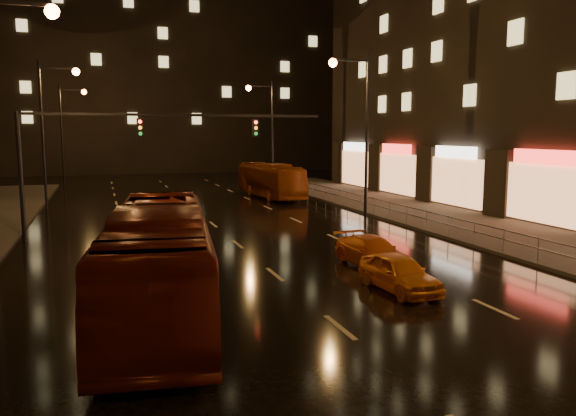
{
  "coord_description": "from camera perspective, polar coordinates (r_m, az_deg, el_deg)",
  "views": [
    {
      "loc": [
        -5.91,
        -9.35,
        5.2
      ],
      "look_at": [
        0.42,
        9.7,
        2.5
      ],
      "focal_mm": 35.0,
      "sensor_mm": 36.0,
      "label": 1
    }
  ],
  "objects": [
    {
      "name": "railing_right",
      "position": [
        32.04,
        12.0,
        -0.23
      ],
      "size": [
        0.05,
        56.0,
        1.0
      ],
      "color": "#99999E",
      "rests_on": "sidewalk_right"
    },
    {
      "name": "bus_red",
      "position": [
        16.46,
        -12.95,
        -5.24
      ],
      "size": [
        4.09,
        11.6,
        3.16
      ],
      "primitive_type": "imported",
      "rotation": [
        0.0,
        0.0,
        -0.13
      ],
      "color": "maroon",
      "rests_on": "ground"
    },
    {
      "name": "sidewalk_right",
      "position": [
        31.56,
        19.91,
        -2.15
      ],
      "size": [
        7.0,
        70.0,
        0.15
      ],
      "primitive_type": "cube",
      "color": "#38332D",
      "rests_on": "ground"
    },
    {
      "name": "bus_curb",
      "position": [
        45.36,
        -1.82,
        2.82
      ],
      "size": [
        3.01,
        10.04,
        2.76
      ],
      "primitive_type": "imported",
      "rotation": [
        0.0,
        0.0,
        0.07
      ],
      "color": "#9B420F",
      "rests_on": "ground"
    },
    {
      "name": "ground",
      "position": [
        30.39,
        -6.9,
        -2.25
      ],
      "size": [
        140.0,
        140.0,
        0.0
      ],
      "primitive_type": "plane",
      "color": "black",
      "rests_on": "ground"
    },
    {
      "name": "taxi_near",
      "position": [
        18.99,
        11.24,
        -6.49
      ],
      "size": [
        1.61,
        3.63,
        1.21
      ],
      "primitive_type": "imported",
      "rotation": [
        0.0,
        0.0,
        0.05
      ],
      "color": "orange",
      "rests_on": "ground"
    },
    {
      "name": "taxi_far",
      "position": [
        22.23,
        8.57,
        -4.43
      ],
      "size": [
        1.97,
        4.12,
        1.16
      ],
      "primitive_type": "imported",
      "rotation": [
        0.0,
        0.0,
        0.09
      ],
      "color": "orange",
      "rests_on": "ground"
    },
    {
      "name": "traffic_signal",
      "position": [
        29.37,
        -16.83,
        6.43
      ],
      "size": [
        15.31,
        0.32,
        6.2
      ],
      "color": "black",
      "rests_on": "ground"
    },
    {
      "name": "building_distant",
      "position": [
        82.95,
        -11.78,
        16.38
      ],
      "size": [
        44.0,
        16.0,
        36.0
      ],
      "primitive_type": "cube",
      "color": "black",
      "rests_on": "ground"
    }
  ]
}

